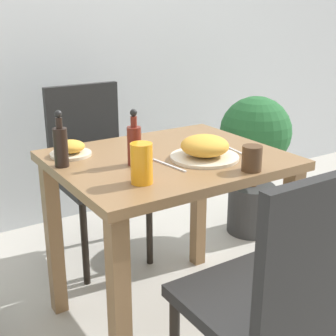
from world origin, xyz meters
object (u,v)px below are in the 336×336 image
(side_plate, at_px, (70,149))
(sauce_bottle, at_px, (61,145))
(chair_far, at_px, (94,163))
(food_plate, at_px, (205,148))
(chair_near, at_px, (279,296))
(potted_plant_right, at_px, (254,152))
(juice_glass, at_px, (142,163))
(condiment_bottle, at_px, (134,143))
(drink_cup, at_px, (252,158))

(side_plate, distance_m, sauce_bottle, 0.14)
(chair_far, height_order, food_plate, chair_far)
(chair_near, relative_size, side_plate, 5.69)
(potted_plant_right, bearing_deg, chair_near, -129.98)
(chair_far, xyz_separation_m, juice_glass, (-0.22, -0.90, 0.29))
(food_plate, relative_size, condiment_bottle, 1.27)
(drink_cup, height_order, potted_plant_right, drink_cup)
(chair_near, height_order, drink_cup, chair_near)
(chair_far, bearing_deg, chair_near, -92.31)
(condiment_bottle, bearing_deg, food_plate, -17.24)
(chair_near, relative_size, food_plate, 3.47)
(chair_far, relative_size, side_plate, 5.69)
(food_plate, height_order, sauce_bottle, sauce_bottle)
(side_plate, bearing_deg, juice_glass, -78.56)
(chair_near, height_order, juice_glass, chair_near)
(food_plate, xyz_separation_m, potted_plant_right, (0.77, 0.54, -0.28))
(food_plate, distance_m, sauce_bottle, 0.54)
(drink_cup, bearing_deg, condiment_bottle, 138.29)
(food_plate, relative_size, juice_glass, 1.95)
(chair_far, distance_m, side_plate, 0.62)
(chair_far, bearing_deg, food_plate, -81.94)
(juice_glass, relative_size, potted_plant_right, 0.16)
(food_plate, height_order, side_plate, food_plate)
(side_plate, height_order, sauce_bottle, sauce_bottle)
(sauce_bottle, bearing_deg, condiment_bottle, -28.63)
(drink_cup, height_order, condiment_bottle, condiment_bottle)
(food_plate, distance_m, potted_plant_right, 0.99)
(juice_glass, distance_m, condiment_bottle, 0.19)
(potted_plant_right, bearing_deg, drink_cup, -134.00)
(chair_far, distance_m, sauce_bottle, 0.77)
(food_plate, distance_m, juice_glass, 0.35)
(potted_plant_right, bearing_deg, chair_far, 163.82)
(food_plate, distance_m, drink_cup, 0.21)
(chair_far, height_order, juice_glass, chair_far)
(chair_far, relative_size, condiment_bottle, 4.41)
(juice_glass, bearing_deg, drink_cup, -14.65)
(chair_near, bearing_deg, side_plate, -74.62)
(chair_near, distance_m, food_plate, 0.66)
(potted_plant_right, bearing_deg, sauce_bottle, -165.15)
(chair_far, distance_m, condiment_bottle, 0.79)
(juice_glass, relative_size, condiment_bottle, 0.65)
(food_plate, relative_size, drink_cup, 2.91)
(sauce_bottle, bearing_deg, side_plate, 54.90)
(juice_glass, bearing_deg, chair_far, 76.34)
(condiment_bottle, bearing_deg, sauce_bottle, 151.37)
(drink_cup, relative_size, sauce_bottle, 0.44)
(chair_far, xyz_separation_m, sauce_bottle, (-0.38, -0.59, 0.30))
(drink_cup, bearing_deg, juice_glass, 165.35)
(side_plate, relative_size, drink_cup, 1.78)
(food_plate, height_order, potted_plant_right, food_plate)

